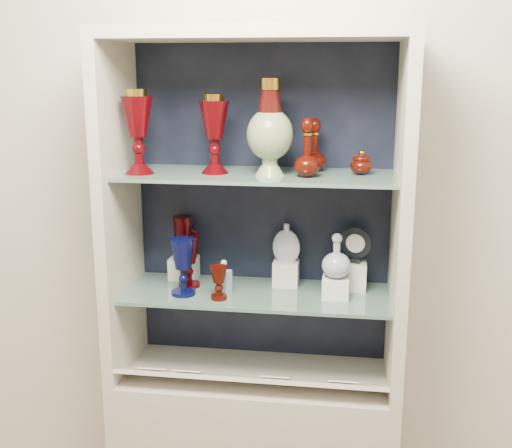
# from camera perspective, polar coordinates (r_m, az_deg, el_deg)

# --- Properties ---
(wall_back) EXTENTS (3.50, 0.02, 2.80)m
(wall_back) POSITION_cam_1_polar(r_m,az_deg,el_deg) (2.36, 0.76, 3.61)
(wall_back) COLOR beige
(wall_back) RESTS_ON ground
(cabinet_back_panel) EXTENTS (0.98, 0.02, 1.15)m
(cabinet_back_panel) POSITION_cam_1_polar(r_m,az_deg,el_deg) (2.35, 0.66, 1.68)
(cabinet_back_panel) COLOR black
(cabinet_back_panel) RESTS_ON cabinet_base
(cabinet_side_left) EXTENTS (0.04, 0.40, 1.15)m
(cabinet_side_left) POSITION_cam_1_polar(r_m,az_deg,el_deg) (2.28, -12.01, 1.02)
(cabinet_side_left) COLOR beige
(cabinet_side_left) RESTS_ON cabinet_base
(cabinet_side_right) EXTENTS (0.04, 0.40, 1.15)m
(cabinet_side_right) POSITION_cam_1_polar(r_m,az_deg,el_deg) (2.15, 12.75, 0.21)
(cabinet_side_right) COLOR beige
(cabinet_side_right) RESTS_ON cabinet_base
(cabinet_top_cap) EXTENTS (1.00, 0.40, 0.04)m
(cabinet_top_cap) POSITION_cam_1_polar(r_m,az_deg,el_deg) (2.11, 0.00, 16.57)
(cabinet_top_cap) COLOR beige
(cabinet_top_cap) RESTS_ON cabinet_side_left
(shelf_lower) EXTENTS (0.92, 0.34, 0.01)m
(shelf_lower) POSITION_cam_1_polar(r_m,az_deg,el_deg) (2.26, 0.07, -6.19)
(shelf_lower) COLOR slate
(shelf_lower) RESTS_ON cabinet_side_left
(shelf_upper) EXTENTS (0.92, 0.34, 0.01)m
(shelf_upper) POSITION_cam_1_polar(r_m,az_deg,el_deg) (2.16, 0.08, 4.36)
(shelf_upper) COLOR slate
(shelf_upper) RESTS_ON cabinet_side_left
(label_ledge) EXTENTS (0.92, 0.17, 0.09)m
(label_ledge) POSITION_cam_1_polar(r_m,az_deg,el_deg) (2.25, -0.41, -13.63)
(label_ledge) COLOR beige
(label_ledge) RESTS_ON cabinet_base
(label_card_0) EXTENTS (0.10, 0.06, 0.03)m
(label_card_0) POSITION_cam_1_polar(r_m,az_deg,el_deg) (2.23, 7.76, -13.70)
(label_card_0) COLOR white
(label_card_0) RESTS_ON label_ledge
(label_card_1) EXTENTS (0.10, 0.06, 0.03)m
(label_card_1) POSITION_cam_1_polar(r_m,az_deg,el_deg) (2.24, 1.74, -13.43)
(label_card_1) COLOR white
(label_card_1) RESTS_ON label_ledge
(label_card_2) EXTENTS (0.10, 0.06, 0.03)m
(label_card_2) POSITION_cam_1_polar(r_m,az_deg,el_deg) (2.29, -6.05, -12.86)
(label_card_2) COLOR white
(label_card_2) RESTS_ON label_ledge
(label_card_3) EXTENTS (0.10, 0.06, 0.03)m
(label_card_3) POSITION_cam_1_polar(r_m,az_deg,el_deg) (2.32, -9.03, -12.59)
(label_card_3) COLOR white
(label_card_3) RESTS_ON label_ledge
(pedestal_lamp_left) EXTENTS (0.12, 0.12, 0.28)m
(pedestal_lamp_left) POSITION_cam_1_polar(r_m,az_deg,el_deg) (2.17, -10.46, 8.06)
(pedestal_lamp_left) COLOR #3F0104
(pedestal_lamp_left) RESTS_ON shelf_upper
(pedestal_lamp_right) EXTENTS (0.12, 0.12, 0.26)m
(pedestal_lamp_right) POSITION_cam_1_polar(r_m,az_deg,el_deg) (2.15, -3.71, 7.98)
(pedestal_lamp_right) COLOR #3F0104
(pedestal_lamp_right) RESTS_ON shelf_upper
(enamel_urn) EXTENTS (0.18, 0.18, 0.31)m
(enamel_urn) POSITION_cam_1_polar(r_m,az_deg,el_deg) (2.10, 1.25, 8.56)
(enamel_urn) COLOR #104E18
(enamel_urn) RESTS_ON shelf_upper
(ruby_decanter_a) EXTENTS (0.10, 0.10, 0.21)m
(ruby_decanter_a) POSITION_cam_1_polar(r_m,az_deg,el_deg) (2.08, 4.57, 7.11)
(ruby_decanter_a) COLOR #410B04
(ruby_decanter_a) RESTS_ON shelf_upper
(ruby_decanter_b) EXTENTS (0.10, 0.10, 0.19)m
(ruby_decanter_b) POSITION_cam_1_polar(r_m,az_deg,el_deg) (2.20, 5.23, 7.14)
(ruby_decanter_b) COLOR #410B04
(ruby_decanter_b) RESTS_ON shelf_upper
(lidded_bowl) EXTENTS (0.09, 0.09, 0.08)m
(lidded_bowl) POSITION_cam_1_polar(r_m,az_deg,el_deg) (2.16, 9.34, 5.46)
(lidded_bowl) COLOR #410B04
(lidded_bowl) RESTS_ON shelf_upper
(cobalt_goblet) EXTENTS (0.11, 0.11, 0.20)m
(cobalt_goblet) POSITION_cam_1_polar(r_m,az_deg,el_deg) (2.22, -6.52, -3.79)
(cobalt_goblet) COLOR #060A3A
(cobalt_goblet) RESTS_ON shelf_lower
(ruby_goblet_tall) EXTENTS (0.10, 0.10, 0.19)m
(ruby_goblet_tall) POSITION_cam_1_polar(r_m,az_deg,el_deg) (2.30, -5.99, -3.33)
(ruby_goblet_tall) COLOR #3F0104
(ruby_goblet_tall) RESTS_ON shelf_lower
(ruby_goblet_small) EXTENTS (0.07, 0.07, 0.12)m
(ruby_goblet_small) POSITION_cam_1_polar(r_m,az_deg,el_deg) (2.18, -3.33, -5.23)
(ruby_goblet_small) COLOR #410B04
(ruby_goblet_small) RESTS_ON shelf_lower
(riser_ruby_pitcher) EXTENTS (0.10, 0.10, 0.08)m
(riser_ruby_pitcher) POSITION_cam_1_polar(r_m,az_deg,el_deg) (2.41, -6.40, -3.85)
(riser_ruby_pitcher) COLOR silver
(riser_ruby_pitcher) RESTS_ON shelf_lower
(ruby_pitcher) EXTENTS (0.13, 0.09, 0.16)m
(ruby_pitcher) POSITION_cam_1_polar(r_m,az_deg,el_deg) (2.38, -6.48, -1.16)
(ruby_pitcher) COLOR #3F0104
(ruby_pitcher) RESTS_ON riser_ruby_pitcher
(clear_square_bottle) EXTENTS (0.05, 0.05, 0.12)m
(clear_square_bottle) POSITION_cam_1_polar(r_m,az_deg,el_deg) (2.23, -2.86, -4.71)
(clear_square_bottle) COLOR #99A7B4
(clear_square_bottle) RESTS_ON shelf_lower
(riser_flat_flask) EXTENTS (0.09, 0.09, 0.09)m
(riser_flat_flask) POSITION_cam_1_polar(r_m,az_deg,el_deg) (2.32, 2.68, -4.36)
(riser_flat_flask) COLOR silver
(riser_flat_flask) RESTS_ON shelf_lower
(flat_flask) EXTENTS (0.11, 0.06, 0.14)m
(flat_flask) POSITION_cam_1_polar(r_m,az_deg,el_deg) (2.29, 2.71, -1.60)
(flat_flask) COLOR #AEB7C1
(flat_flask) RESTS_ON riser_flat_flask
(riser_clear_round_decanter) EXTENTS (0.09, 0.09, 0.07)m
(riser_clear_round_decanter) POSITION_cam_1_polar(r_m,az_deg,el_deg) (2.22, 7.08, -5.62)
(riser_clear_round_decanter) COLOR silver
(riser_clear_round_decanter) RESTS_ON shelf_lower
(clear_round_decanter) EXTENTS (0.12, 0.12, 0.15)m
(clear_round_decanter) POSITION_cam_1_polar(r_m,az_deg,el_deg) (2.18, 7.17, -2.91)
(clear_round_decanter) COLOR #99A7B4
(clear_round_decanter) RESTS_ON riser_clear_round_decanter
(riser_cameo_medallion) EXTENTS (0.08, 0.08, 0.10)m
(riser_cameo_medallion) POSITION_cam_1_polar(r_m,az_deg,el_deg) (2.30, 8.75, -4.59)
(riser_cameo_medallion) COLOR silver
(riser_cameo_medallion) RESTS_ON shelf_lower
(cameo_medallion) EXTENTS (0.12, 0.06, 0.13)m
(cameo_medallion) POSITION_cam_1_polar(r_m,az_deg,el_deg) (2.26, 8.86, -1.82)
(cameo_medallion) COLOR black
(cameo_medallion) RESTS_ON riser_cameo_medallion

